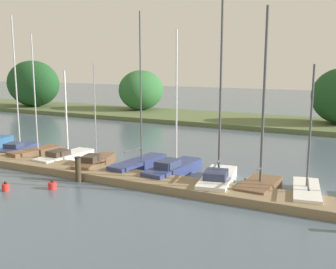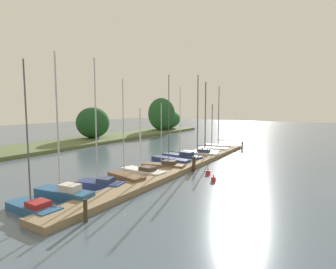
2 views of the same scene
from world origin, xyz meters
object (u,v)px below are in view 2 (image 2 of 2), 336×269
(sailboat_9, at_px, (205,150))
(mooring_piling_0, at_px, (85,211))
(sailboat_4, at_px, (142,171))
(sailboat_11, at_px, (219,146))
(sailboat_2, at_px, (99,182))
(sailboat_0, at_px, (33,206))
(channel_buoy_1, at_px, (208,172))
(sailboat_10, at_px, (212,149))
(sailboat_3, at_px, (125,177))
(mooring_piling_1, at_px, (194,164))
(sailboat_1, at_px, (63,192))
(sailboat_5, at_px, (163,166))
(sailboat_7, at_px, (181,156))
(sailboat_8, at_px, (199,153))
(sailboat_6, at_px, (170,160))
(channel_buoy_0, at_px, (213,179))
(mooring_piling_2, at_px, (242,146))

(sailboat_9, xyz_separation_m, mooring_piling_0, (-19.43, -2.59, 0.09))
(sailboat_4, relative_size, sailboat_11, 0.66)
(sailboat_2, height_order, sailboat_9, sailboat_2)
(sailboat_11, bearing_deg, sailboat_0, 75.48)
(sailboat_2, bearing_deg, sailboat_11, -103.24)
(mooring_piling_0, xyz_separation_m, channel_buoy_1, (11.10, -1.26, -0.37))
(sailboat_2, xyz_separation_m, channel_buoy_1, (6.93, -4.61, -0.20))
(sailboat_2, bearing_deg, sailboat_10, -104.33)
(sailboat_3, relative_size, mooring_piling_1, 5.93)
(sailboat_1, bearing_deg, sailboat_4, -101.23)
(sailboat_9, relative_size, channel_buoy_1, 17.90)
(mooring_piling_1, bearing_deg, sailboat_1, 161.63)
(mooring_piling_1, xyz_separation_m, channel_buoy_1, (-0.34, -1.39, -0.44))
(sailboat_1, height_order, sailboat_5, sailboat_1)
(sailboat_7, xyz_separation_m, mooring_piling_0, (-14.99, -3.19, 0.17))
(sailboat_8, height_order, mooring_piling_1, sailboat_8)
(mooring_piling_1, bearing_deg, sailboat_6, 64.66)
(sailboat_5, bearing_deg, sailboat_10, -101.45)
(sailboat_2, bearing_deg, sailboat_3, -115.33)
(sailboat_11, bearing_deg, sailboat_1, 74.70)
(sailboat_5, height_order, sailboat_11, sailboat_11)
(sailboat_8, height_order, sailboat_11, sailboat_8)
(sailboat_1, xyz_separation_m, sailboat_3, (4.70, -0.57, -0.11))
(sailboat_3, bearing_deg, sailboat_8, -79.29)
(sailboat_0, height_order, sailboat_8, sailboat_8)
(sailboat_4, bearing_deg, mooring_piling_0, 115.30)
(sailboat_11, bearing_deg, sailboat_10, 81.57)
(sailboat_9, xyz_separation_m, sailboat_10, (1.96, -0.02, -0.14))
(sailboat_2, xyz_separation_m, channel_buoy_0, (5.28, -5.73, -0.20))
(sailboat_11, height_order, mooring_piling_2, sailboat_11)
(sailboat_4, distance_m, sailboat_5, 2.40)
(sailboat_3, xyz_separation_m, sailboat_6, (6.81, 0.44, 0.01))
(sailboat_5, bearing_deg, sailboat_1, 72.78)
(sailboat_10, height_order, mooring_piling_0, sailboat_10)
(sailboat_9, bearing_deg, sailboat_11, -82.75)
(sailboat_1, relative_size, sailboat_2, 0.99)
(sailboat_6, bearing_deg, mooring_piling_0, 111.32)
(mooring_piling_2, bearing_deg, sailboat_10, 138.11)
(sailboat_6, bearing_deg, sailboat_10, -88.00)
(channel_buoy_0, bearing_deg, mooring_piling_1, 51.53)
(sailboat_0, height_order, sailboat_11, sailboat_11)
(sailboat_5, relative_size, mooring_piling_2, 5.52)
(sailboat_1, distance_m, sailboat_4, 6.84)
(channel_buoy_1, bearing_deg, sailboat_5, 97.09)
(channel_buoy_0, bearing_deg, sailboat_9, 26.48)
(sailboat_5, relative_size, sailboat_8, 0.66)
(channel_buoy_0, bearing_deg, sailboat_5, 76.55)
(sailboat_2, distance_m, mooring_piling_0, 5.36)
(mooring_piling_0, distance_m, channel_buoy_0, 9.76)
(sailboat_2, xyz_separation_m, sailboat_10, (17.21, -0.77, -0.07))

